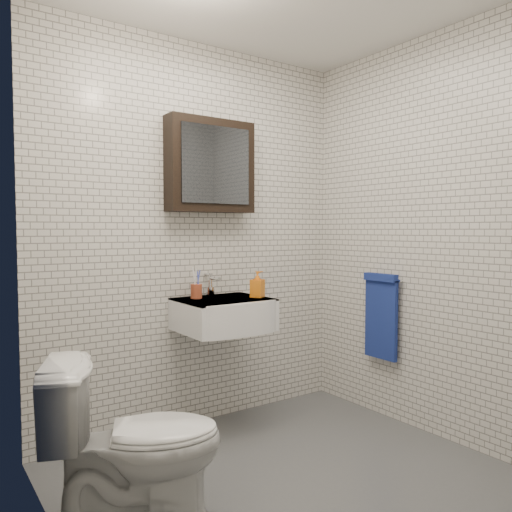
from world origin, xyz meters
name	(u,v)px	position (x,y,z in m)	size (l,w,h in m)	color
ground	(294,481)	(0.00, 0.00, 0.01)	(2.20, 2.00, 0.01)	#515559
room_shell	(295,193)	(0.00, 0.00, 1.47)	(2.22, 2.02, 2.51)	silver
washbasin	(227,314)	(0.05, 0.73, 0.76)	(0.55, 0.50, 0.20)	white
faucet	(211,286)	(0.05, 0.93, 0.92)	(0.06, 0.20, 0.15)	silver
mirror_cabinet	(211,166)	(0.05, 0.93, 1.70)	(0.60, 0.15, 0.60)	black
towel_rail	(381,312)	(1.04, 0.35, 0.72)	(0.09, 0.30, 0.58)	silver
toothbrush_cup	(196,290)	(-0.08, 0.88, 0.90)	(0.10, 0.10, 0.20)	#A04328
soap_bottle	(257,284)	(0.27, 0.70, 0.94)	(0.08, 0.08, 0.17)	orange
toilet	(136,442)	(-0.80, 0.10, 0.37)	(0.42, 0.73, 0.75)	white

